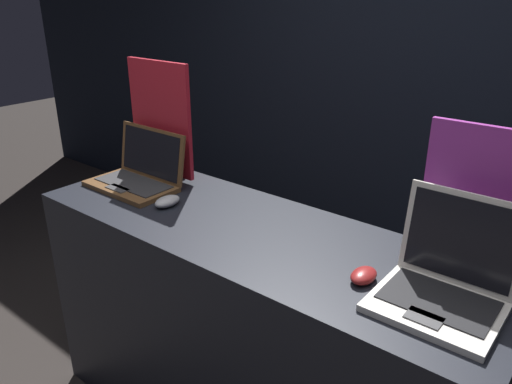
# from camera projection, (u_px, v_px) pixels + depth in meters

# --- Properties ---
(wall_back) EXTENTS (8.00, 0.05, 2.80)m
(wall_back) POSITION_uv_depth(u_px,v_px,m) (433.00, 59.00, 2.77)
(wall_back) COLOR black
(wall_back) RESTS_ON ground_plane
(display_counter) EXTENTS (1.81, 0.60, 0.97)m
(display_counter) POSITION_uv_depth(u_px,v_px,m) (254.00, 339.00, 1.97)
(display_counter) COLOR black
(display_counter) RESTS_ON ground_plane
(laptop_front) EXTENTS (0.40, 0.27, 0.24)m
(laptop_front) POSITION_uv_depth(u_px,v_px,m) (139.00, 173.00, 2.17)
(laptop_front) COLOR brown
(laptop_front) RESTS_ON display_counter
(mouse_front) EXTENTS (0.07, 0.11, 0.04)m
(mouse_front) POSITION_uv_depth(u_px,v_px,m) (167.00, 201.00, 1.98)
(mouse_front) COLOR #B2B2B7
(mouse_front) RESTS_ON display_counter
(promo_stand_front) EXTENTS (0.36, 0.07, 0.52)m
(promo_stand_front) POSITION_uv_depth(u_px,v_px,m) (161.00, 123.00, 2.20)
(promo_stand_front) COLOR black
(promo_stand_front) RESTS_ON display_counter
(laptop_back) EXTENTS (0.33, 0.31, 0.29)m
(laptop_back) POSITION_uv_depth(u_px,v_px,m) (446.00, 280.00, 1.36)
(laptop_back) COLOR silver
(laptop_back) RESTS_ON display_counter
(mouse_back) EXTENTS (0.07, 0.10, 0.04)m
(mouse_back) POSITION_uv_depth(u_px,v_px,m) (364.00, 275.00, 1.47)
(mouse_back) COLOR maroon
(mouse_back) RESTS_ON display_counter
(promo_stand_back) EXTENTS (0.33, 0.07, 0.46)m
(promo_stand_back) POSITION_uv_depth(u_px,v_px,m) (478.00, 205.00, 1.46)
(promo_stand_back) COLOR black
(promo_stand_back) RESTS_ON display_counter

